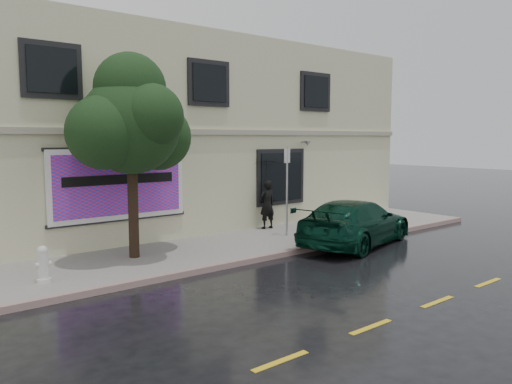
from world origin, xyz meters
TOP-DOWN VIEW (x-y plane):
  - ground at (0.00, 0.00)m, footprint 90.00×90.00m
  - sidewalk at (0.00, 3.25)m, footprint 20.00×3.50m
  - curb at (0.00, 1.50)m, footprint 20.00×0.18m
  - road_marking at (0.00, -3.50)m, footprint 19.00×0.12m
  - building at (0.00, 9.00)m, footprint 20.00×8.12m
  - billboard at (-3.20, 4.92)m, footprint 4.30×0.16m
  - car at (3.02, 1.20)m, footprint 5.41×3.38m
  - pedestrian at (2.22, 4.59)m, footprint 0.65×0.44m
  - umbrella at (2.22, 4.59)m, footprint 1.09×1.09m
  - street_tree at (-3.42, 3.59)m, footprint 2.65×2.65m
  - fire_hydrant at (-6.08, 2.68)m, footprint 0.34×0.32m
  - sign_pole at (1.90, 3.20)m, footprint 0.35×0.13m

SIDE VIEW (x-z plane):
  - ground at x=0.00m, z-range 0.00..0.00m
  - road_marking at x=0.00m, z-range 0.00..0.01m
  - sidewalk at x=0.00m, z-range 0.00..0.15m
  - curb at x=0.00m, z-range -0.01..0.15m
  - fire_hydrant at x=-6.08m, z-range 0.14..0.98m
  - car at x=3.02m, z-range 0.00..1.46m
  - pedestrian at x=2.22m, z-range 0.15..1.90m
  - sign_pole at x=1.90m, z-range 0.42..3.38m
  - billboard at x=-3.20m, z-range 0.95..3.15m
  - umbrella at x=2.22m, z-range 1.90..2.71m
  - building at x=0.00m, z-range 0.00..7.00m
  - street_tree at x=-3.42m, z-range 1.27..6.20m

